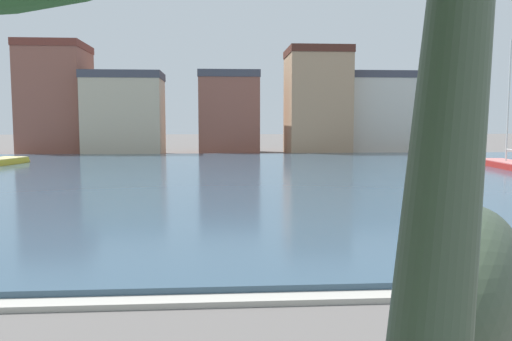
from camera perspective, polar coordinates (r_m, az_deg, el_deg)
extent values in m
cube|color=#334C60|center=(32.05, -3.01, -0.68)|extent=(91.72, 43.84, 0.25)
cube|color=#ADA89E|center=(10.31, -0.63, -14.22)|extent=(91.72, 0.50, 0.12)
ellipsoid|color=#3D4C38|center=(3.24, 22.32, -11.47)|extent=(1.46, 1.85, 0.87)
cylinder|color=#3D4C38|center=(2.01, 21.15, 9.92)|extent=(0.82, 1.15, 1.95)
cylinder|color=#3D4C38|center=(4.14, 22.99, -13.03)|extent=(0.17, 0.24, 0.92)
ellipsoid|color=gold|center=(46.04, -25.18, 0.93)|extent=(2.39, 2.95, 0.65)
cube|color=red|center=(41.03, 26.34, 0.39)|extent=(2.64, 6.88, 0.67)
ellipsoid|color=red|center=(43.95, 24.63, 0.75)|extent=(1.98, 2.52, 0.63)
cube|color=#C7716E|center=(41.00, 26.36, 0.89)|extent=(2.58, 6.75, 0.06)
cylinder|color=silver|center=(41.39, 26.32, 6.93)|extent=(0.12, 0.12, 8.72)
cylinder|color=#232326|center=(11.33, 23.71, -11.86)|extent=(0.24, 0.24, 0.50)
cube|color=#8E5142|center=(61.64, -21.37, 7.08)|extent=(6.73, 7.41, 11.42)
cube|color=brown|center=(62.16, -21.57, 12.71)|extent=(6.87, 7.55, 0.80)
cube|color=#C6B293|center=(57.03, -14.44, 5.74)|extent=(8.13, 5.67, 8.04)
cube|color=#42424C|center=(57.24, -14.55, 10.17)|extent=(8.30, 5.79, 0.80)
cube|color=#8E5142|center=(58.92, -3.05, 6.06)|extent=(6.67, 6.66, 8.40)
cube|color=#42424C|center=(59.16, -3.07, 10.52)|extent=(6.80, 6.79, 0.80)
cube|color=tan|center=(58.12, 6.79, 7.26)|extent=(6.65, 6.93, 10.87)
cube|color=#51281E|center=(58.60, 6.86, 12.97)|extent=(6.78, 7.07, 0.80)
cube|color=beige|center=(61.64, 13.66, 5.90)|extent=(8.46, 5.95, 8.43)
cube|color=#42424C|center=(61.87, 13.76, 10.18)|extent=(8.63, 6.07, 0.80)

